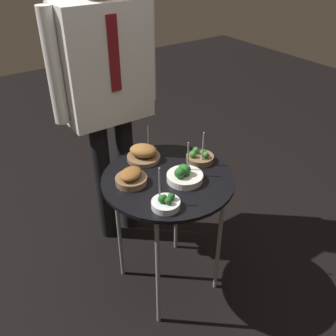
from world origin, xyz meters
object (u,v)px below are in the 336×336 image
at_px(bowl_broccoli_center, 184,175).
at_px(waiter_figure, 106,78).
at_px(bowl_roast_back_left, 131,178).
at_px(bowl_roast_back_right, 143,153).
at_px(bowl_broccoli_mid_right, 200,157).
at_px(serving_cart, 168,187).
at_px(bowl_broccoli_front_center, 166,203).

relative_size(bowl_broccoli_center, waiter_figure, 0.11).
relative_size(bowl_roast_back_left, bowl_broccoli_center, 0.84).
height_order(bowl_broccoli_center, bowl_roast_back_right, bowl_broccoli_center).
height_order(bowl_broccoli_mid_right, bowl_roast_back_right, bowl_broccoli_mid_right).
height_order(serving_cart, bowl_roast_back_right, bowl_roast_back_right).
bearing_deg(bowl_roast_back_right, bowl_broccoli_mid_right, -37.63).
xyz_separation_m(serving_cart, waiter_figure, (-0.01, 0.53, 0.37)).
bearing_deg(waiter_figure, bowl_roast_back_left, -107.04).
distance_m(serving_cart, bowl_broccoli_front_center, 0.23).
relative_size(serving_cart, bowl_broccoli_center, 4.02).
relative_size(bowl_broccoli_center, bowl_broccoli_mid_right, 0.99).
bearing_deg(bowl_roast_back_left, serving_cart, -19.49).
height_order(serving_cart, bowl_roast_back_left, bowl_roast_back_left).
bearing_deg(bowl_broccoli_front_center, bowl_roast_back_right, 71.75).
height_order(bowl_roast_back_left, bowl_roast_back_right, bowl_roast_back_right).
xyz_separation_m(bowl_broccoli_front_center, waiter_figure, (0.12, 0.70, 0.29)).
xyz_separation_m(serving_cart, bowl_broccoli_mid_right, (0.21, 0.03, 0.08)).
bearing_deg(bowl_broccoli_mid_right, serving_cart, -172.10).
bearing_deg(bowl_roast_back_left, bowl_broccoli_mid_right, -4.30).
bearing_deg(bowl_broccoli_front_center, bowl_broccoli_center, 31.82).
bearing_deg(bowl_broccoli_center, waiter_figure, 95.68).
bearing_deg(bowl_broccoli_mid_right, waiter_figure, 113.80).
height_order(serving_cart, bowl_broccoli_front_center, bowl_broccoli_front_center).
xyz_separation_m(bowl_broccoli_center, bowl_broccoli_mid_right, (0.16, 0.09, -0.01)).
bearing_deg(bowl_broccoli_front_center, serving_cart, 52.83).
distance_m(bowl_roast_back_left, bowl_roast_back_right, 0.20).
xyz_separation_m(bowl_broccoli_center, bowl_broccoli_front_center, (-0.18, -0.11, -0.01)).
bearing_deg(bowl_broccoli_mid_right, bowl_roast_back_left, 175.70).
bearing_deg(serving_cart, bowl_broccoli_mid_right, 7.90).
bearing_deg(bowl_roast_back_left, waiter_figure, 72.96).
xyz_separation_m(bowl_broccoli_mid_right, bowl_broccoli_front_center, (-0.34, -0.20, 0.00)).
height_order(bowl_broccoli_mid_right, waiter_figure, waiter_figure).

